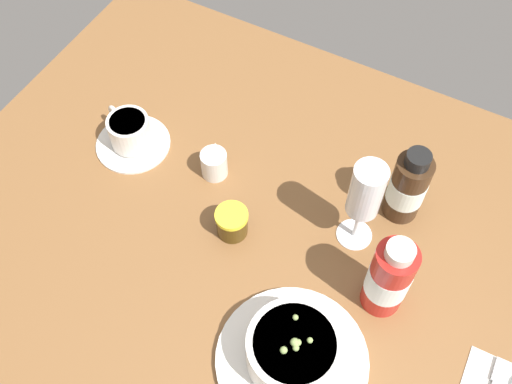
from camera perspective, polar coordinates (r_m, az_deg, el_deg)
The scene contains 8 objects.
ground_plane at distance 98.81cm, azimuth 0.80°, elevation -3.94°, with size 110.00×84.00×3.00cm, color brown.
porridge_bowl at distance 85.45cm, azimuth 3.55°, elevation -15.07°, with size 21.83×21.83×8.56cm.
coffee_cup at distance 107.16cm, azimuth -11.90°, elevation 5.44°, with size 13.21×13.21×6.56cm.
creamer_jug at distance 101.65cm, azimuth -4.01°, elevation 2.76°, with size 4.50×5.44×5.60cm.
wine_glass at distance 87.97cm, azimuth 10.40°, elevation -0.20°, with size 5.77×5.77×17.93cm.
jam_jar at distance 95.12cm, azimuth -2.31°, elevation -2.93°, with size 5.28×5.28×5.15cm.
sauce_bottle_red at distance 87.31cm, azimuth 12.57°, elevation -8.00°, with size 6.22×6.22×16.24cm.
sauce_bottle_brown at distance 96.66cm, azimuth 14.27°, elevation 0.47°, with size 5.93×5.93×15.07cm.
Camera 1 is at (21.61, -43.13, 84.73)cm, focal length 41.92 mm.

